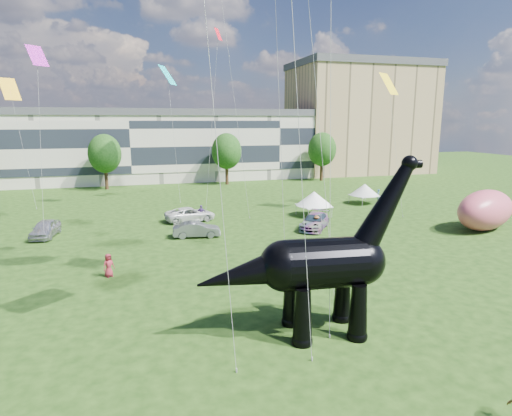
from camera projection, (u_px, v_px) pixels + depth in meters
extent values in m
plane|color=#16330C|center=(289.00, 328.00, 23.06)|extent=(220.00, 220.00, 0.00)
cube|color=beige|center=(131.00, 149.00, 78.11)|extent=(78.00, 11.00, 12.00)
cube|color=tan|center=(359.00, 121.00, 92.87)|extent=(28.00, 18.00, 22.00)
cylinder|color=#382314|center=(106.00, 180.00, 69.43)|extent=(0.56, 0.56, 3.20)
ellipsoid|color=#14380F|center=(104.00, 150.00, 68.49)|extent=(5.20, 5.20, 6.24)
cylinder|color=#382314|center=(227.00, 175.00, 74.82)|extent=(0.56, 0.56, 3.20)
ellipsoid|color=#14380F|center=(227.00, 148.00, 73.88)|extent=(5.20, 5.20, 6.24)
cylinder|color=#382314|center=(321.00, 172.00, 79.67)|extent=(0.56, 0.56, 3.20)
ellipsoid|color=#14380F|center=(322.00, 147.00, 78.73)|extent=(5.20, 5.20, 6.24)
cone|color=black|center=(303.00, 317.00, 21.07)|extent=(1.10, 1.10, 2.92)
sphere|color=black|center=(302.00, 341.00, 21.33)|extent=(1.07, 1.07, 1.07)
cone|color=black|center=(291.00, 299.00, 23.14)|extent=(1.10, 1.10, 2.92)
sphere|color=black|center=(291.00, 321.00, 23.39)|extent=(1.07, 1.07, 1.07)
cone|color=black|center=(358.00, 312.00, 21.59)|extent=(1.10, 1.10, 2.92)
sphere|color=black|center=(357.00, 336.00, 21.85)|extent=(1.07, 1.07, 1.07)
cone|color=black|center=(342.00, 296.00, 23.65)|extent=(1.10, 1.10, 2.92)
sphere|color=black|center=(341.00, 317.00, 23.91)|extent=(1.07, 1.07, 1.07)
cylinder|color=black|center=(323.00, 263.00, 21.88)|extent=(4.32, 3.01, 2.62)
sphere|color=black|center=(285.00, 266.00, 21.52)|extent=(2.62, 2.62, 2.62)
sphere|color=black|center=(361.00, 261.00, 22.24)|extent=(2.53, 2.53, 2.53)
cone|color=black|center=(385.00, 207.00, 21.89)|extent=(3.79, 1.81, 5.15)
sphere|color=black|center=(410.00, 163.00, 21.65)|extent=(0.82, 0.82, 0.82)
cylinder|color=black|center=(415.00, 164.00, 21.71)|extent=(0.72, 0.49, 0.43)
cone|color=black|center=(245.00, 274.00, 21.23)|extent=(5.32, 2.53, 2.85)
imported|color=silver|center=(45.00, 229.00, 40.88)|extent=(2.57, 5.03, 1.64)
imported|color=slate|center=(197.00, 230.00, 40.90)|extent=(4.66, 2.07, 1.48)
imported|color=silver|center=(190.00, 214.00, 47.46)|extent=(5.91, 3.49, 1.54)
imported|color=#595960|center=(315.00, 221.00, 44.01)|extent=(5.12, 5.79, 1.61)
cube|color=white|center=(314.00, 206.00, 49.98)|extent=(3.58, 3.58, 0.13)
cone|color=white|center=(314.00, 198.00, 49.80)|extent=(4.53, 4.53, 1.64)
cylinder|color=#999999|center=(308.00, 214.00, 48.15)|extent=(0.07, 0.07, 1.20)
cylinder|color=#999999|center=(332.00, 212.00, 49.25)|extent=(0.07, 0.07, 1.20)
cylinder|color=#999999|center=(296.00, 209.00, 50.95)|extent=(0.07, 0.07, 1.20)
cylinder|color=#999999|center=(319.00, 207.00, 52.05)|extent=(0.07, 0.07, 1.20)
cube|color=silver|center=(364.00, 195.00, 57.41)|extent=(3.48, 3.48, 0.12)
cone|color=silver|center=(365.00, 190.00, 57.25)|extent=(4.41, 4.41, 1.52)
cylinder|color=#999999|center=(362.00, 202.00, 55.68)|extent=(0.06, 0.06, 1.12)
cylinder|color=#999999|center=(379.00, 200.00, 56.85)|extent=(0.06, 0.06, 1.12)
cylinder|color=#999999|center=(349.00, 199.00, 58.20)|extent=(0.06, 0.06, 1.12)
cylinder|color=#999999|center=(366.00, 197.00, 59.38)|extent=(0.06, 0.06, 1.12)
ellipsoid|color=#D15166|center=(485.00, 210.00, 43.44)|extent=(9.18, 6.92, 4.12)
imported|color=black|center=(375.00, 223.00, 42.81)|extent=(1.70, 1.45, 1.84)
imported|color=maroon|center=(109.00, 265.00, 30.42)|extent=(0.99, 0.90, 1.71)
imported|color=#583981|center=(201.00, 213.00, 47.49)|extent=(1.12, 0.65, 1.79)
imported|color=#305878|center=(378.00, 195.00, 58.88)|extent=(0.67, 0.76, 1.73)
imported|color=#9A582A|center=(316.00, 223.00, 43.25)|extent=(0.80, 1.13, 1.59)
imported|color=#22537F|center=(272.00, 254.00, 33.10)|extent=(0.46, 0.66, 1.70)
plane|color=red|center=(218.00, 34.00, 53.63)|extent=(1.44, 1.65, 1.51)
plane|color=yellow|center=(10.00, 89.00, 55.97)|extent=(3.15, 3.05, 2.86)
plane|color=#B61AB0|center=(37.00, 56.00, 39.73)|extent=(2.38, 2.32, 1.93)
plane|color=#0DC0C6|center=(168.00, 75.00, 61.18)|extent=(3.16, 3.77, 2.75)
plane|color=yellow|center=(389.00, 84.00, 49.19)|extent=(3.36, 2.91, 2.50)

